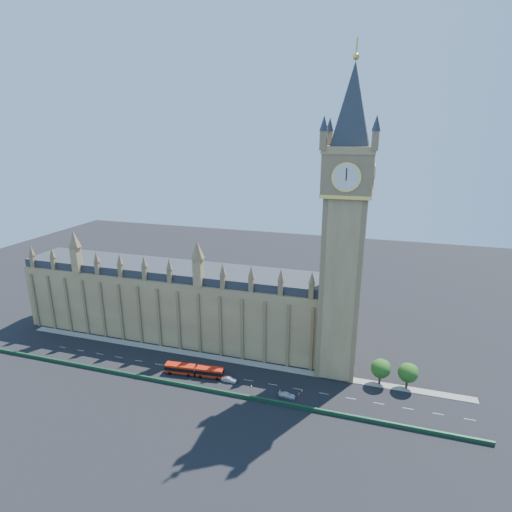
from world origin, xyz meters
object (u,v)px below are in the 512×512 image
(car_silver, at_px, (229,380))
(car_white, at_px, (287,395))
(red_bus, at_px, (194,370))
(car_grey, at_px, (205,375))

(car_silver, relative_size, car_white, 0.94)
(red_bus, height_order, car_grey, red_bus)
(car_grey, relative_size, car_white, 0.93)
(car_grey, distance_m, car_silver, 8.39)
(red_bus, distance_m, car_silver, 12.16)
(car_silver, bearing_deg, red_bus, 90.13)
(red_bus, xyz_separation_m, car_silver, (12.12, -0.17, -0.96))
(red_bus, height_order, car_silver, red_bus)
(red_bus, xyz_separation_m, car_grey, (3.74, 0.09, -0.94))
(red_bus, bearing_deg, car_white, -9.99)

